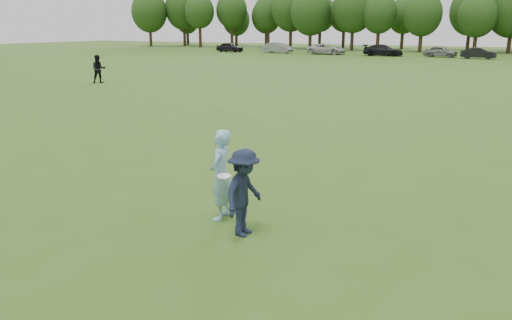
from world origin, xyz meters
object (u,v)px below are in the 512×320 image
object	(u,v)px
thrower	(221,175)
car_d	(383,50)
car_a	(230,47)
car_c	(327,49)
car_f	(479,53)
defender	(244,193)
car_e	(441,52)
car_b	(277,48)
player_far_a	(99,69)

from	to	relation	value
thrower	car_d	xyz separation A→B (m)	(-11.21, 59.55, -0.17)
car_a	car_c	world-z (taller)	car_c
car_a	car_c	distance (m)	15.49
car_c	car_f	bearing A→B (deg)	-92.42
thrower	defender	size ratio (longest dim) A/B	1.11
defender	car_a	size ratio (longest dim) A/B	0.39
thrower	car_a	world-z (taller)	thrower
defender	car_e	xyz separation A→B (m)	(-4.87, 60.77, -0.13)
defender	car_d	distance (m)	61.26
car_b	car_f	world-z (taller)	car_b
car_b	car_c	bearing A→B (deg)	-87.26
car_d	car_f	world-z (taller)	car_d
player_far_a	car_e	size ratio (longest dim) A/B	0.47
car_a	car_f	xyz separation A→B (m)	(35.12, -0.54, -0.06)
car_c	car_d	world-z (taller)	car_d
car_e	car_f	bearing A→B (deg)	-103.16
car_a	car_f	size ratio (longest dim) A/B	1.05
thrower	car_d	world-z (taller)	thrower
car_a	car_f	world-z (taller)	car_a
thrower	car_a	xyz separation A→B (m)	(-34.59, 59.31, -0.20)
car_c	car_f	distance (m)	19.66
thrower	car_e	size ratio (longest dim) A/B	0.45
car_f	car_c	bearing A→B (deg)	90.27
car_f	car_b	bearing A→B (deg)	90.09
thrower	car_a	distance (m)	68.67
player_far_a	car_a	xyz separation A→B (m)	(-14.02, 41.68, -0.24)
defender	car_c	size ratio (longest dim) A/B	0.31
player_far_a	car_e	bearing A→B (deg)	17.58
car_c	player_far_a	bearing A→B (deg)	178.36
car_a	car_d	bearing A→B (deg)	-87.95
thrower	car_f	xyz separation A→B (m)	(0.52, 58.78, -0.26)
thrower	player_far_a	bearing A→B (deg)	-140.94
car_f	player_far_a	bearing A→B (deg)	155.89
car_c	car_e	bearing A→B (deg)	-87.62
defender	car_c	world-z (taller)	defender
thrower	car_d	distance (m)	60.60
car_c	thrower	bearing A→B (deg)	-161.91
player_far_a	car_f	size ratio (longest dim) A/B	0.48
thrower	defender	distance (m)	0.97
thrower	player_far_a	world-z (taller)	player_far_a
car_f	car_d	bearing A→B (deg)	89.24
defender	car_e	distance (m)	60.97
car_e	car_f	world-z (taller)	car_e
defender	car_b	distance (m)	66.76
car_d	thrower	bearing A→B (deg)	-172.51
player_far_a	car_c	size ratio (longest dim) A/B	0.36
car_c	car_e	distance (m)	15.07
player_far_a	car_c	distance (m)	42.12
car_b	car_c	distance (m)	7.87
defender	car_e	size ratio (longest dim) A/B	0.40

